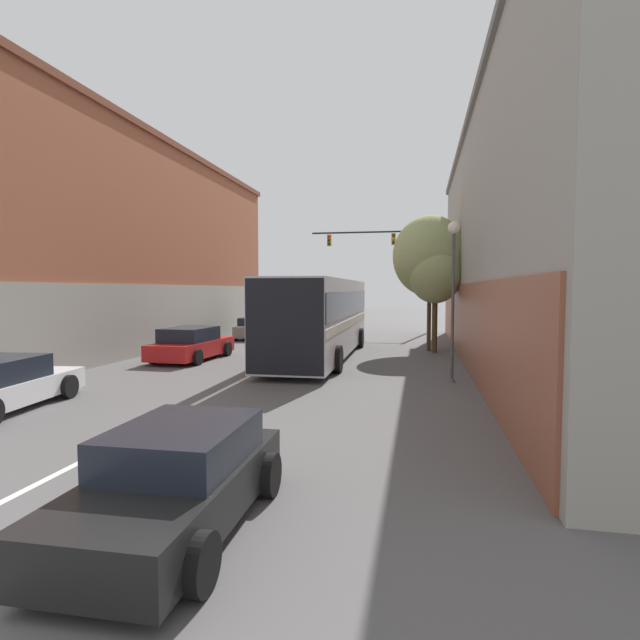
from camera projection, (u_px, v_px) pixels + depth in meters
name	position (u px, v px, depth m)	size (l,w,h in m)	color
lane_center_line	(287.00, 357.00, 21.82)	(0.14, 48.32, 0.01)	silver
building_left_brick	(109.00, 244.00, 25.70)	(7.51, 27.30, 10.37)	#995138
building_right_storefront	(559.00, 238.00, 19.37)	(7.31, 29.23, 9.74)	#9E998E
bus	(321.00, 314.00, 21.76)	(3.06, 12.85, 3.39)	#B7B7BC
hatchback_foreground	(177.00, 480.00, 6.18)	(1.96, 3.83, 1.26)	black
parked_car_left_mid	(257.00, 328.00, 30.43)	(2.52, 4.57, 1.29)	slate
parked_car_left_far	(191.00, 344.00, 21.04)	(2.29, 4.64, 1.39)	red
traffic_signal_gantry	(395.00, 257.00, 34.57)	(8.32, 0.36, 7.29)	black
street_lamp	(453.00, 277.00, 15.80)	(0.39, 0.39, 5.11)	#47474C
street_tree_near	(435.00, 275.00, 23.28)	(2.48, 2.23, 5.05)	#4C3823
street_tree_far	(430.00, 256.00, 23.92)	(3.53, 3.18, 6.52)	#4C3823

